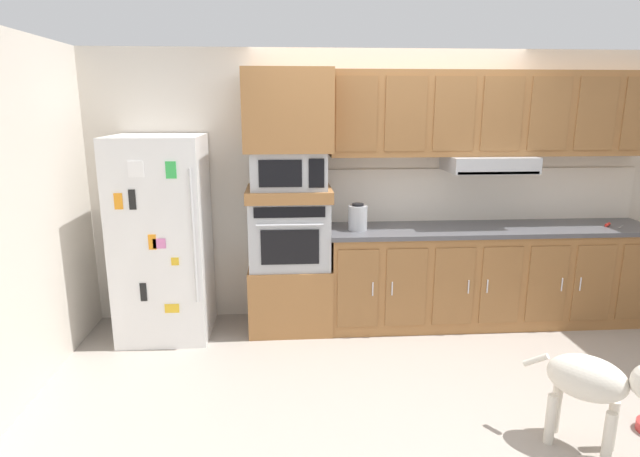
% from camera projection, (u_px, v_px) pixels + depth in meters
% --- Properties ---
extents(ground_plane, '(9.60, 9.60, 0.00)m').
position_uv_depth(ground_plane, '(406.00, 360.00, 4.18)').
color(ground_plane, '#9E9389').
extents(back_kitchen_wall, '(6.20, 0.12, 2.50)m').
position_uv_depth(back_kitchen_wall, '(385.00, 186.00, 4.96)').
color(back_kitchen_wall, beige).
rests_on(back_kitchen_wall, ground).
extents(side_panel_left, '(0.12, 7.10, 2.50)m').
position_uv_depth(side_panel_left, '(27.00, 214.00, 3.70)').
color(side_panel_left, beige).
rests_on(side_panel_left, ground).
extents(refrigerator, '(0.76, 0.73, 1.76)m').
position_uv_depth(refrigerator, '(163.00, 238.00, 4.50)').
color(refrigerator, white).
rests_on(refrigerator, ground).
extents(oven_base_cabinet, '(0.74, 0.62, 0.60)m').
position_uv_depth(oven_base_cabinet, '(290.00, 295.00, 4.77)').
color(oven_base_cabinet, '#996638').
rests_on(oven_base_cabinet, ground).
extents(built_in_oven, '(0.70, 0.62, 0.60)m').
position_uv_depth(built_in_oven, '(290.00, 232.00, 4.63)').
color(built_in_oven, '#A8AAAF').
rests_on(built_in_oven, oven_base_cabinet).
extents(appliance_mid_shelf, '(0.74, 0.62, 0.10)m').
position_uv_depth(appliance_mid_shelf, '(289.00, 193.00, 4.55)').
color(appliance_mid_shelf, '#996638').
rests_on(appliance_mid_shelf, built_in_oven).
extents(microwave, '(0.64, 0.54, 0.32)m').
position_uv_depth(microwave, '(289.00, 169.00, 4.50)').
color(microwave, '#A8AAAF').
rests_on(microwave, appliance_mid_shelf).
extents(appliance_upper_cabinet, '(0.74, 0.62, 0.68)m').
position_uv_depth(appliance_upper_cabinet, '(288.00, 111.00, 4.39)').
color(appliance_upper_cabinet, '#996638').
rests_on(appliance_upper_cabinet, microwave).
extents(lower_cabinet_run, '(2.96, 0.63, 0.88)m').
position_uv_depth(lower_cabinet_run, '(488.00, 276.00, 4.86)').
color(lower_cabinet_run, '#996638').
rests_on(lower_cabinet_run, ground).
extents(countertop_slab, '(3.00, 0.64, 0.04)m').
position_uv_depth(countertop_slab, '(491.00, 229.00, 4.76)').
color(countertop_slab, '#4C4C51').
rests_on(countertop_slab, lower_cabinet_run).
extents(backsplash_panel, '(3.00, 0.02, 0.50)m').
position_uv_depth(backsplash_panel, '(482.00, 194.00, 4.97)').
color(backsplash_panel, silver).
rests_on(backsplash_panel, countertop_slab).
extents(upper_cabinet_with_hood, '(2.96, 0.48, 0.88)m').
position_uv_depth(upper_cabinet_with_hood, '(494.00, 117.00, 4.64)').
color(upper_cabinet_with_hood, '#996638').
rests_on(upper_cabinet_with_hood, backsplash_panel).
extents(screwdriver, '(0.17, 0.17, 0.03)m').
position_uv_depth(screwdriver, '(609.00, 225.00, 4.76)').
color(screwdriver, red).
rests_on(screwdriver, countertop_slab).
extents(electric_kettle, '(0.17, 0.17, 0.24)m').
position_uv_depth(electric_kettle, '(358.00, 218.00, 4.60)').
color(electric_kettle, '#A8AAAF').
rests_on(electric_kettle, countertop_slab).
extents(dog, '(0.68, 0.59, 0.65)m').
position_uv_depth(dog, '(601.00, 383.00, 2.99)').
color(dog, beige).
rests_on(dog, ground).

